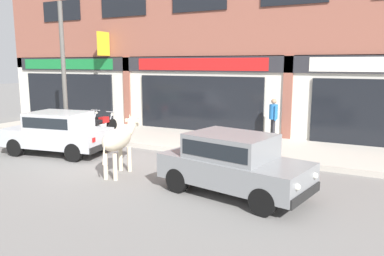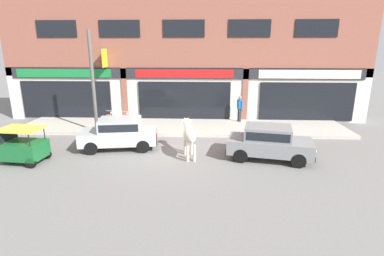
{
  "view_description": "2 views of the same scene",
  "coord_description": "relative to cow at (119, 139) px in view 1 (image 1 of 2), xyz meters",
  "views": [
    {
      "loc": [
        7.18,
        -8.85,
        3.09
      ],
      "look_at": [
        2.1,
        1.0,
        1.17
      ],
      "focal_mm": 35.0,
      "sensor_mm": 36.0,
      "label": 1
    },
    {
      "loc": [
        1.43,
        -13.12,
        4.76
      ],
      "look_at": [
        0.73,
        1.0,
        0.84
      ],
      "focal_mm": 28.0,
      "sensor_mm": 36.0,
      "label": 2
    }
  ],
  "objects": [
    {
      "name": "sidewalk",
      "position": [
        -0.7,
        4.69,
        -0.92
      ],
      "size": [
        19.0,
        3.52,
        0.17
      ],
      "primitive_type": "cube",
      "color": "#B7AFA3",
      "rests_on": "ground"
    },
    {
      "name": "utility_pole",
      "position": [
        -5.3,
        3.23,
        1.85
      ],
      "size": [
        0.18,
        0.18,
        5.36
      ],
      "primitive_type": "cylinder",
      "color": "#595651",
      "rests_on": "sidewalk"
    },
    {
      "name": "pedestrian",
      "position": [
        2.77,
        5.83,
        0.15
      ],
      "size": [
        0.32,
        0.42,
        1.6
      ],
      "color": "#2D2D33",
      "rests_on": "sidewalk"
    },
    {
      "name": "motorcycle_1",
      "position": [
        -3.92,
        3.83,
        -0.45
      ],
      "size": [
        0.52,
        1.81,
        0.88
      ],
      "color": "black",
      "rests_on": "sidewalk"
    },
    {
      "name": "motorcycle_0",
      "position": [
        -4.94,
        3.99,
        -0.45
      ],
      "size": [
        0.52,
        1.81,
        0.88
      ],
      "color": "black",
      "rests_on": "sidewalk"
    },
    {
      "name": "shop_building",
      "position": [
        -0.7,
        6.71,
        3.56
      ],
      "size": [
        23.0,
        1.4,
        9.55
      ],
      "color": "#8E5142",
      "rests_on": "ground"
    },
    {
      "name": "ground_plane",
      "position": [
        -0.7,
        0.73,
        -1.01
      ],
      "size": [
        90.0,
        90.0,
        0.0
      ],
      "primitive_type": "plane",
      "color": "slate"
    },
    {
      "name": "cow",
      "position": [
        0.0,
        0.0,
        0.0
      ],
      "size": [
        0.81,
        2.13,
        1.61
      ],
      "color": "beige",
      "rests_on": "ground"
    },
    {
      "name": "car_0",
      "position": [
        -3.36,
        0.95,
        -0.19
      ],
      "size": [
        3.78,
        2.14,
        1.46
      ],
      "color": "black",
      "rests_on": "ground"
    },
    {
      "name": "car_1",
      "position": [
        3.41,
        -0.07,
        -0.19
      ],
      "size": [
        3.81,
        2.24,
        1.46
      ],
      "color": "black",
      "rests_on": "ground"
    }
  ]
}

